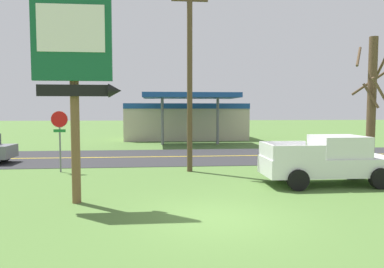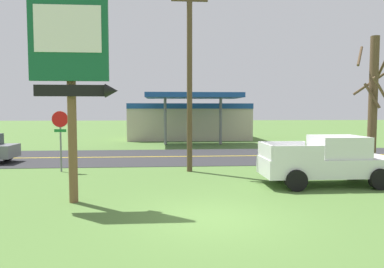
# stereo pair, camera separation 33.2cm
# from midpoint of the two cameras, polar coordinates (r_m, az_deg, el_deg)

# --- Properties ---
(ground_plane) EXTENTS (180.00, 180.00, 0.00)m
(ground_plane) POSITION_cam_midpoint_polar(r_m,az_deg,el_deg) (10.13, 3.30, -13.36)
(ground_plane) COLOR #4C7033
(road_asphalt) EXTENTS (140.00, 8.00, 0.02)m
(road_asphalt) POSITION_cam_midpoint_polar(r_m,az_deg,el_deg) (22.81, -1.57, -3.63)
(road_asphalt) COLOR #2B2B2D
(road_asphalt) RESTS_ON ground
(road_centre_line) EXTENTS (126.00, 0.20, 0.01)m
(road_centre_line) POSITION_cam_midpoint_polar(r_m,az_deg,el_deg) (22.81, -1.57, -3.60)
(road_centre_line) COLOR gold
(road_centre_line) RESTS_ON road_asphalt
(motel_sign) EXTENTS (2.71, 0.54, 6.78)m
(motel_sign) POSITION_cam_midpoint_polar(r_m,az_deg,el_deg) (11.96, -19.06, 10.97)
(motel_sign) COLOR brown
(motel_sign) RESTS_ON ground
(stop_sign) EXTENTS (0.80, 0.08, 2.95)m
(stop_sign) POSITION_cam_midpoint_polar(r_m,az_deg,el_deg) (18.22, -20.91, 0.57)
(stop_sign) COLOR slate
(stop_sign) RESTS_ON ground
(utility_pole) EXTENTS (1.93, 0.26, 9.49)m
(utility_pole) POSITION_cam_midpoint_polar(r_m,az_deg,el_deg) (17.34, -0.93, 10.69)
(utility_pole) COLOR brown
(utility_pole) RESTS_ON ground
(bare_tree) EXTENTS (2.15, 1.99, 6.40)m
(bare_tree) POSITION_cam_midpoint_polar(r_m,az_deg,el_deg) (18.79, 26.35, 4.52)
(bare_tree) COLOR brown
(bare_tree) RESTS_ON ground
(gas_station) EXTENTS (12.00, 11.50, 4.40)m
(gas_station) POSITION_cam_midpoint_polar(r_m,az_deg,el_deg) (36.35, -1.32, 2.25)
(gas_station) COLOR beige
(gas_station) RESTS_ON ground
(pickup_white_parked_on_lawn) EXTENTS (5.20, 2.25, 1.96)m
(pickup_white_parked_on_lawn) POSITION_cam_midpoint_polar(r_m,az_deg,el_deg) (15.31, 20.50, -4.01)
(pickup_white_parked_on_lawn) COLOR silver
(pickup_white_parked_on_lawn) RESTS_ON ground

